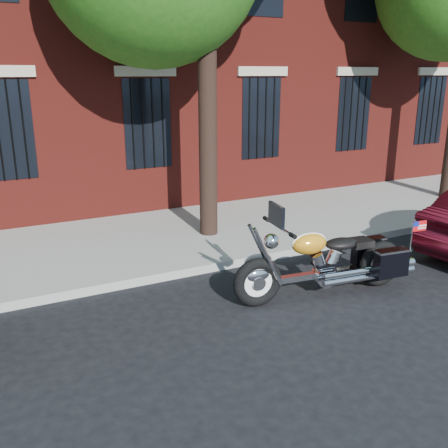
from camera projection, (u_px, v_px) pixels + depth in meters
name	position (u px, v px, depth m)	size (l,w,h in m)	color
ground	(260.00, 299.00, 7.64)	(120.00, 120.00, 0.00)	black
curb	(220.00, 265.00, 8.79)	(40.00, 0.16, 0.15)	gray
sidewalk	(180.00, 235.00, 10.40)	(40.00, 3.60, 0.15)	gray
motorcycle	(331.00, 263.00, 7.66)	(2.99, 1.07, 1.54)	black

